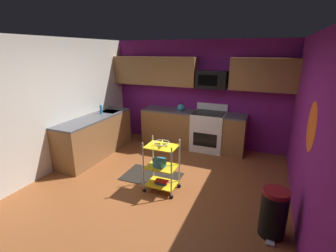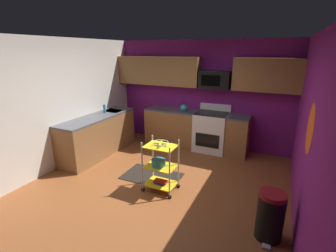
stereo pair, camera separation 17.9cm
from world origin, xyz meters
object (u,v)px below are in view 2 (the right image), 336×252
at_px(fruit_bowl, 160,143).
at_px(dish_soap_bottle, 104,109).
at_px(book_stack, 161,182).
at_px(microwave, 215,80).
at_px(oven_range, 211,131).
at_px(rolling_cart, 161,166).
at_px(trash_can, 270,216).
at_px(mixing_bowl_large, 159,162).
at_px(kettle, 184,108).

distance_m(fruit_bowl, dish_soap_bottle, 2.35).
distance_m(book_stack, dish_soap_bottle, 2.50).
bearing_deg(microwave, oven_range, -89.74).
bearing_deg(rolling_cart, dish_soap_bottle, 151.52).
bearing_deg(trash_can, mixing_bowl_large, 167.05).
bearing_deg(dish_soap_bottle, book_stack, -28.48).
height_order(kettle, dish_soap_bottle, kettle).
bearing_deg(oven_range, rolling_cart, -97.77).
distance_m(rolling_cart, kettle, 2.24).
relative_size(rolling_cart, fruit_bowl, 3.36).
bearing_deg(book_stack, fruit_bowl, 161.57).
height_order(fruit_bowl, mixing_bowl_large, fruit_bowl).
xyz_separation_m(microwave, kettle, (-0.71, -0.11, -0.70)).
relative_size(mixing_bowl_large, trash_can, 0.38).
distance_m(oven_range, book_stack, 2.18).
bearing_deg(oven_range, dish_soap_bottle, -156.77).
bearing_deg(book_stack, trash_can, -13.23).
bearing_deg(fruit_bowl, dish_soap_bottle, 151.52).
bearing_deg(trash_can, fruit_bowl, 166.77).
xyz_separation_m(mixing_bowl_large, kettle, (-0.38, 2.13, 0.48)).
relative_size(oven_range, kettle, 4.17).
bearing_deg(fruit_bowl, oven_range, 82.23).
relative_size(fruit_bowl, trash_can, 0.41).
bearing_deg(trash_can, book_stack, 166.77).
relative_size(oven_range, book_stack, 4.55).
relative_size(microwave, fruit_bowl, 2.57).
distance_m(mixing_bowl_large, dish_soap_bottle, 2.37).
bearing_deg(mixing_bowl_large, rolling_cart, 0.00).
relative_size(kettle, dish_soap_bottle, 1.32).
xyz_separation_m(microwave, trash_can, (1.49, -2.66, -1.37)).
distance_m(microwave, rolling_cart, 2.58).
distance_m(kettle, dish_soap_bottle, 1.93).
distance_m(oven_range, microwave, 1.23).
relative_size(fruit_bowl, mixing_bowl_large, 1.08).
height_order(fruit_bowl, dish_soap_bottle, dish_soap_bottle).
relative_size(rolling_cart, book_stack, 3.79).
distance_m(fruit_bowl, kettle, 2.17).
xyz_separation_m(kettle, dish_soap_bottle, (-1.64, -1.01, 0.02)).
xyz_separation_m(fruit_bowl, dish_soap_bottle, (-2.06, 1.12, 0.14)).
xyz_separation_m(microwave, rolling_cart, (-0.29, -2.24, -1.25)).
xyz_separation_m(oven_range, trash_can, (1.49, -2.55, -0.15)).
bearing_deg(rolling_cart, kettle, 101.28).
relative_size(rolling_cart, trash_can, 1.39).
relative_size(book_stack, trash_can, 0.37).
distance_m(microwave, kettle, 1.01).
bearing_deg(fruit_bowl, trash_can, -13.23).
distance_m(fruit_bowl, trash_can, 1.91).
relative_size(oven_range, trash_can, 1.67).
height_order(oven_range, rolling_cart, oven_range).
distance_m(oven_range, mixing_bowl_large, 2.16).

